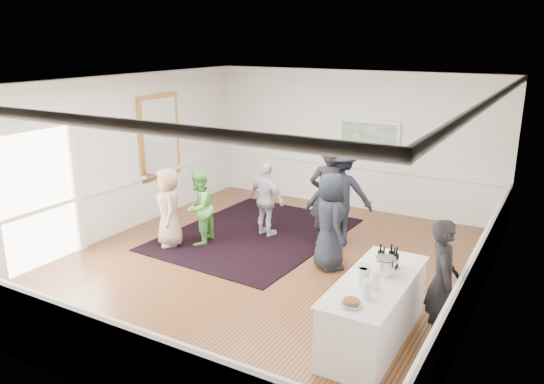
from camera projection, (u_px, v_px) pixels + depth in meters
The scene contains 23 objects.
floor at pixel (265, 266), 9.40m from camera, with size 8.00×8.00×0.00m, color brown.
ceiling at pixel (265, 82), 8.50m from camera, with size 7.00×8.00×0.02m, color white.
wall_left at pixel (115, 156), 10.62m from camera, with size 0.02×8.00×3.20m, color white.
wall_right at pixel (484, 211), 7.28m from camera, with size 0.02×8.00×3.20m, color white.
wall_back at pixel (353, 140), 12.28m from camera, with size 7.00×0.02×3.20m, color white.
wall_front at pixel (74, 263), 5.62m from camera, with size 7.00×0.02×3.20m, color white.
wainscoting at pixel (265, 239), 9.26m from camera, with size 7.00×8.00×1.00m, color white, non-canonical shape.
mirror at pixel (160, 137), 11.62m from camera, with size 0.05×1.25×1.85m.
doorway at pixel (36, 188), 9.06m from camera, with size 0.10×1.78×2.56m.
landscape_painting at pixel (369, 134), 11.99m from camera, with size 1.44×0.06×0.66m.
area_rug at pixel (255, 234), 10.88m from camera, with size 3.06×4.01×0.02m, color black.
serving_table at pixel (374, 310), 6.97m from camera, with size 0.83×2.19×0.89m.
bartender at pixel (442, 281), 6.89m from camera, with size 0.62×0.41×1.69m, color black.
guest_tan at pixel (169, 207), 10.13m from camera, with size 0.75×0.49×1.54m, color #A38065.
guest_green at pixel (199, 208), 10.22m from camera, with size 0.71×0.55×1.46m, color #64C74F.
guest_lilac at pixel (267, 200), 10.65m from camera, with size 0.89×0.37×1.52m, color silver.
guest_dark_a at pixel (339, 194), 10.20m from camera, with size 1.29×0.74×1.99m, color black.
guest_dark_b at pixel (328, 196), 10.10m from camera, with size 0.72×0.47×1.97m, color black.
guest_navy at pixel (330, 221), 9.11m from camera, with size 0.84×0.54×1.71m, color black.
wine_bottles at pixel (389, 256), 7.20m from camera, with size 0.30×0.22×0.31m.
juice_pitchers at pixel (367, 278), 6.60m from camera, with size 0.30×0.54×0.24m.
ice_bucket at pixel (385, 266), 6.96m from camera, with size 0.26×0.26×0.24m, color silver.
nut_bowl at pixel (351, 303), 6.17m from camera, with size 0.25×0.25×0.08m.
Camera 1 is at (4.40, -7.45, 3.90)m, focal length 35.00 mm.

